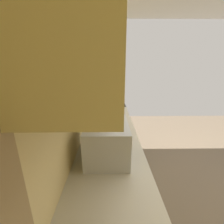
{
  "coord_description": "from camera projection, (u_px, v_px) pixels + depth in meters",
  "views": [
    {
      "loc": [
        -1.67,
        1.2,
        1.67
      ],
      "look_at": [
        -0.44,
        1.19,
        1.28
      ],
      "focal_mm": 23.52,
      "sensor_mm": 36.0,
      "label": 1
    }
  ],
  "objects": [
    {
      "name": "kettle",
      "position": [
        115.0,
        112.0,
        2.24
      ],
      "size": [
        0.21,
        0.16,
        0.16
      ],
      "color": "#B7BABF",
      "rests_on": "counter_run"
    },
    {
      "name": "upper_cabinets",
      "position": [
        92.0,
        38.0,
        1.09
      ],
      "size": [
        1.72,
        0.34,
        0.72
      ],
      "color": "#CEBD72"
    },
    {
      "name": "bowl",
      "position": [
        116.0,
        129.0,
        1.75
      ],
      "size": [
        0.15,
        0.15,
        0.04
      ],
      "color": "#4C8CBF",
      "rests_on": "counter_run"
    },
    {
      "name": "microwave",
      "position": [
        107.0,
        140.0,
        1.23
      ],
      "size": [
        0.47,
        0.35,
        0.3
      ],
      "color": "#B7BABF",
      "rests_on": "counter_run"
    },
    {
      "name": "oven_range",
      "position": [
        110.0,
        122.0,
        3.23
      ],
      "size": [
        0.71,
        0.62,
        1.1
      ],
      "color": "black",
      "rests_on": "ground_plane"
    },
    {
      "name": "counter_run",
      "position": [
        110.0,
        188.0,
        1.52
      ],
      "size": [
        2.9,
        0.62,
        0.92
      ],
      "color": "#D3C573",
      "rests_on": "ground_plane"
    },
    {
      "name": "wall_back",
      "position": [
        79.0,
        97.0,
        1.7
      ],
      "size": [
        3.97,
        0.12,
        2.64
      ],
      "primitive_type": "cube",
      "color": "#E0C27B",
      "rests_on": "ground_plane"
    },
    {
      "name": "ground_plane",
      "position": [
        194.0,
        186.0,
        2.12
      ],
      "size": [
        6.16,
        6.16,
        0.0
      ],
      "primitive_type": "plane",
      "color": "brown"
    }
  ]
}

